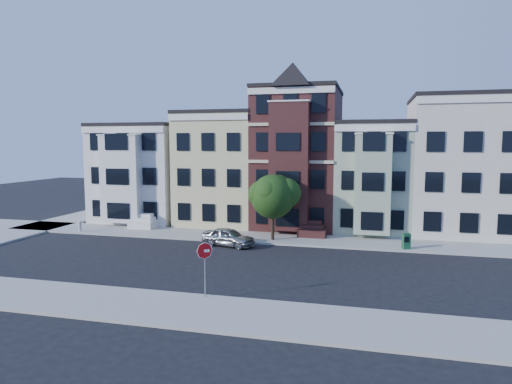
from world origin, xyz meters
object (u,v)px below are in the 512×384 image
(street_tree, at_px, (273,199))
(newspaper_box, at_px, (406,241))
(fire_hydrant, at_px, (80,227))
(stop_sign, at_px, (205,266))
(parked_car, at_px, (228,237))

(street_tree, relative_size, newspaper_box, 5.64)
(fire_hydrant, height_order, stop_sign, stop_sign)
(street_tree, height_order, fire_hydrant, street_tree)
(newspaper_box, bearing_deg, fire_hydrant, 161.38)
(parked_car, bearing_deg, fire_hydrant, 97.89)
(street_tree, relative_size, parked_car, 1.57)
(street_tree, bearing_deg, newspaper_box, -4.22)
(fire_hydrant, bearing_deg, newspaper_box, 0.52)
(street_tree, height_order, stop_sign, street_tree)
(street_tree, relative_size, stop_sign, 2.06)
(parked_car, height_order, newspaper_box, parked_car)
(parked_car, bearing_deg, newspaper_box, -68.86)
(parked_car, relative_size, stop_sign, 1.32)
(parked_car, xyz_separation_m, stop_sign, (2.42, -11.22, 0.98))
(stop_sign, bearing_deg, newspaper_box, 28.99)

